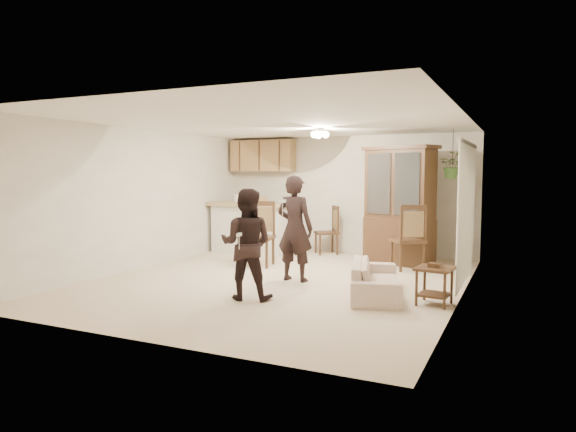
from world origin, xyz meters
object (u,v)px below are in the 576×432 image
at_px(side_table, 434,285).
at_px(chair_hutch_left, 326,240).
at_px(adult, 295,225).
at_px(china_hutch, 399,206).
at_px(child, 246,250).
at_px(chair_bar, 259,248).
at_px(chair_hutch_right, 407,251).
at_px(sofa, 375,270).

relative_size(side_table, chair_hutch_left, 0.54).
height_order(adult, china_hutch, china_hutch).
relative_size(adult, child, 1.33).
bearing_deg(adult, side_table, 169.28).
height_order(adult, chair_bar, adult).
bearing_deg(child, side_table, -176.43).
bearing_deg(chair_hutch_left, chair_hutch_right, 25.83).
relative_size(sofa, chair_hutch_left, 1.83).
relative_size(china_hutch, chair_bar, 1.86).
distance_m(child, chair_bar, 2.53).
height_order(china_hutch, side_table, china_hutch).
height_order(sofa, chair_hutch_right, chair_hutch_right).
height_order(chair_hutch_left, chair_hutch_right, chair_hutch_right).
bearing_deg(chair_hutch_left, child, -30.19).
bearing_deg(chair_hutch_right, chair_hutch_left, -63.92).
bearing_deg(child, china_hutch, -123.33).
distance_m(child, side_table, 2.52).
distance_m(adult, chair_hutch_right, 2.32).
relative_size(adult, china_hutch, 0.81).
height_order(china_hutch, chair_bar, china_hutch).
bearing_deg(china_hutch, sofa, -63.65).
height_order(sofa, side_table, sofa).
relative_size(china_hutch, side_table, 4.05).
bearing_deg(child, adult, -108.83).
xyz_separation_m(child, chair_bar, (-1.03, 2.28, -0.34)).
xyz_separation_m(chair_hutch_left, chair_hutch_right, (1.93, -1.05, 0.04)).
bearing_deg(side_table, china_hutch, 111.20).
bearing_deg(chair_bar, side_table, -34.99).
xyz_separation_m(chair_bar, chair_hutch_right, (2.56, 0.81, -0.01)).
height_order(sofa, china_hutch, china_hutch).
height_order(child, china_hutch, china_hutch).
distance_m(side_table, chair_bar, 3.73).
xyz_separation_m(sofa, china_hutch, (-0.28, 2.69, 0.73)).
relative_size(chair_bar, chair_hutch_right, 1.02).
bearing_deg(adult, child, 89.54).
bearing_deg(side_table, chair_hutch_right, 109.67).
bearing_deg(side_table, child, -162.21).
relative_size(child, chair_hutch_left, 1.32).
distance_m(child, chair_hutch_right, 3.47).
distance_m(sofa, chair_bar, 2.90).
bearing_deg(china_hutch, chair_bar, -129.32).
distance_m(adult, child, 1.38).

